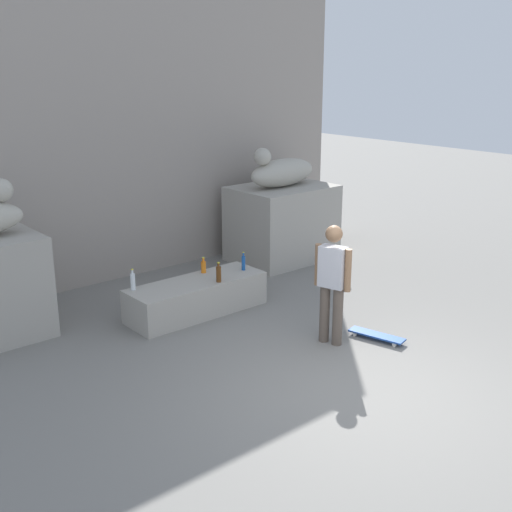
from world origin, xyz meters
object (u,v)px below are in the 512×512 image
Objects in this scene: statue_reclining_right at (281,172)px; bottle_clear at (133,281)px; bottle_orange at (204,267)px; skater at (332,279)px; bottle_brown at (219,274)px; skateboard at (377,335)px; bottle_blue at (243,263)px.

statue_reclining_right reaches higher than bottle_clear.
bottle_clear is 1.25m from bottle_orange.
bottle_orange is (-0.44, 2.34, -0.30)m from skater.
bottle_clear is at bearing 155.38° from bottle_brown.
skateboard is 3.58m from bottle_clear.
bottle_clear is 1.85m from bottle_blue.
skater reaches higher than bottle_orange.
bottle_clear reaches higher than skateboard.
bottle_blue is at bearing -10.33° from bottle_clear.
skater is at bearing -79.30° from bottle_orange.
bottle_blue is at bearing 17.25° from bottle_brown.
bottle_orange is (-0.56, 0.31, -0.02)m from bottle_blue.
skater is at bearing -135.93° from skateboard.
skateboard is at bearing -79.59° from bottle_blue.
bottle_brown is at bearing -162.75° from bottle_blue.
bottle_orange reaches higher than skateboard.
bottle_clear is 1.06× the size of bottle_blue.
statue_reclining_right is at bearing 14.03° from bottle_clear.
statue_reclining_right is 5.46× the size of bottle_blue.
bottle_clear is at bearing 9.35° from statue_reclining_right.
skater is 5.22× the size of bottle_clear.
statue_reclining_right is 4.07m from bottle_clear.
bottle_brown is (-1.09, 2.18, 0.59)m from skateboard.
skater is 1.09m from skateboard.
bottle_brown is 0.97× the size of bottle_clear.
bottle_brown reaches higher than skateboard.
statue_reclining_right is 6.45× the size of bottle_orange.
skater is at bearing 52.74° from statue_reclining_right.
statue_reclining_right is 1.99× the size of skateboard.
bottle_brown is 1.28m from bottle_clear.
bottle_brown reaches higher than bottle_blue.
skateboard is 2.65× the size of bottle_brown.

